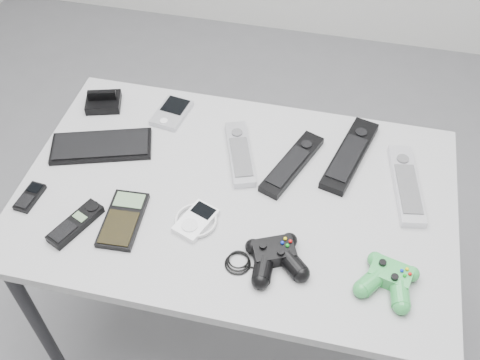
% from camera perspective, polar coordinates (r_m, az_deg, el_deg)
% --- Properties ---
extents(floor, '(3.50, 3.50, 0.00)m').
position_cam_1_polar(floor, '(1.93, -0.66, -14.75)').
color(floor, slate).
rests_on(floor, ground).
extents(desk, '(1.04, 0.67, 0.69)m').
position_cam_1_polar(desk, '(1.39, -0.39, -2.88)').
color(desk, '#979699').
rests_on(desk, floor).
extents(pda_keyboard, '(0.27, 0.18, 0.02)m').
position_cam_1_polar(pda_keyboard, '(1.48, -13.90, 3.40)').
color(pda_keyboard, black).
rests_on(pda_keyboard, desk).
extents(dock_bracket, '(0.11, 0.10, 0.05)m').
position_cam_1_polar(dock_bracket, '(1.60, -13.78, 8.04)').
color(dock_bracket, black).
rests_on(dock_bracket, desk).
extents(pda, '(0.09, 0.13, 0.02)m').
position_cam_1_polar(pda, '(1.54, -6.97, 6.83)').
color(pda, '#ADAEB5').
rests_on(pda, desk).
extents(remote_silver_a, '(0.12, 0.22, 0.02)m').
position_cam_1_polar(remote_silver_a, '(1.42, -0.00, 2.76)').
color(remote_silver_a, '#ADAEB5').
rests_on(remote_silver_a, desk).
extents(remote_black_a, '(0.13, 0.24, 0.02)m').
position_cam_1_polar(remote_black_a, '(1.40, 5.33, 1.69)').
color(remote_black_a, black).
rests_on(remote_black_a, desk).
extents(remote_black_b, '(0.13, 0.27, 0.03)m').
position_cam_1_polar(remote_black_b, '(1.44, 11.11, 2.57)').
color(remote_black_b, black).
rests_on(remote_black_b, desk).
extents(remote_silver_b, '(0.10, 0.25, 0.02)m').
position_cam_1_polar(remote_silver_b, '(1.40, 16.54, -0.38)').
color(remote_silver_b, silver).
rests_on(remote_silver_b, desk).
extents(mobile_phone, '(0.05, 0.09, 0.01)m').
position_cam_1_polar(mobile_phone, '(1.42, -20.58, -1.61)').
color(mobile_phone, black).
rests_on(mobile_phone, desk).
extents(cordless_handset, '(0.10, 0.14, 0.02)m').
position_cam_1_polar(cordless_handset, '(1.33, -16.37, -4.27)').
color(cordless_handset, black).
rests_on(cordless_handset, desk).
extents(calculator, '(0.09, 0.17, 0.02)m').
position_cam_1_polar(calculator, '(1.31, -11.80, -3.94)').
color(calculator, black).
rests_on(calculator, desk).
extents(mp3_player, '(0.13, 0.13, 0.02)m').
position_cam_1_polar(mp3_player, '(1.28, -4.50, -4.11)').
color(mp3_player, white).
rests_on(mp3_player, desk).
extents(controller_black, '(0.25, 0.21, 0.04)m').
position_cam_1_polar(controller_black, '(1.21, 3.60, -7.73)').
color(controller_black, black).
rests_on(controller_black, desk).
extents(controller_green, '(0.15, 0.15, 0.04)m').
position_cam_1_polar(controller_green, '(1.22, 14.87, -9.63)').
color(controller_green, '#23833A').
rests_on(controller_green, desk).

